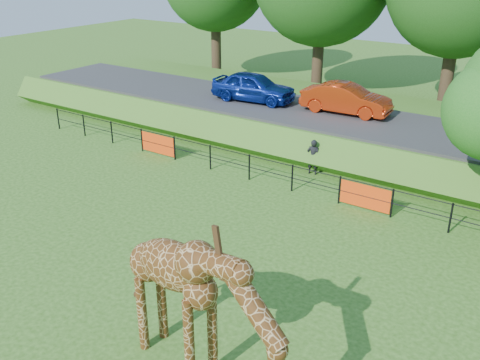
{
  "coord_description": "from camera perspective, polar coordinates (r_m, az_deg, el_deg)",
  "views": [
    {
      "loc": [
        9.04,
        -8.96,
        8.79
      ],
      "look_at": [
        0.29,
        3.94,
        2.0
      ],
      "focal_mm": 40.0,
      "sensor_mm": 36.0,
      "label": 1
    }
  ],
  "objects": [
    {
      "name": "road",
      "position": [
        25.77,
        12.17,
        6.25
      ],
      "size": [
        40.0,
        5.0,
        0.12
      ],
      "primitive_type": "cube",
      "color": "#2F2F31",
      "rests_on": "embankment"
    },
    {
      "name": "ground",
      "position": [
        15.47,
        -9.32,
        -11.44
      ],
      "size": [
        90.0,
        90.0,
        0.0
      ],
      "primitive_type": "plane",
      "color": "#2E5916",
      "rests_on": "ground"
    },
    {
      "name": "car_red",
      "position": [
        26.45,
        11.25,
        8.5
      ],
      "size": [
        4.38,
        1.74,
        1.42
      ],
      "primitive_type": "imported",
      "rotation": [
        0.0,
        0.0,
        1.63
      ],
      "color": "red",
      "rests_on": "road"
    },
    {
      "name": "perimeter_fence",
      "position": [
        20.91,
        5.58,
        0.22
      ],
      "size": [
        28.07,
        0.1,
        1.1
      ],
      "primitive_type": null,
      "color": "black",
      "rests_on": "ground"
    },
    {
      "name": "embankment",
      "position": [
        27.32,
        13.28,
        5.57
      ],
      "size": [
        40.0,
        9.0,
        1.3
      ],
      "primitive_type": "cube",
      "color": "#2E5916",
      "rests_on": "ground"
    },
    {
      "name": "car_blue",
      "position": [
        28.13,
        1.45,
        9.92
      ],
      "size": [
        4.56,
        2.21,
        1.5
      ],
      "primitive_type": "imported",
      "rotation": [
        0.0,
        0.0,
        1.67
      ],
      "color": "#132E9E",
      "rests_on": "road"
    },
    {
      "name": "visitor",
      "position": [
        22.57,
        7.81,
        2.46
      ],
      "size": [
        0.61,
        0.46,
        1.52
      ],
      "primitive_type": "imported",
      "rotation": [
        0.0,
        0.0,
        3.32
      ],
      "color": "black",
      "rests_on": "ground"
    },
    {
      "name": "giraffe",
      "position": [
        11.44,
        -3.75,
        -14.23
      ],
      "size": [
        5.12,
        1.82,
        3.59
      ],
      "primitive_type": null,
      "rotation": [
        0.0,
        0.0,
        -0.18
      ],
      "color": "#522D11",
      "rests_on": "ground"
    }
  ]
}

